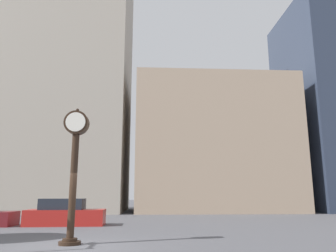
{
  "coord_description": "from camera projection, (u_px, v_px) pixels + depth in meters",
  "views": [
    {
      "loc": [
        2.71,
        -11.71,
        1.73
      ],
      "look_at": [
        3.93,
        10.8,
        6.46
      ],
      "focal_mm": 35.0,
      "sensor_mm": 36.0,
      "label": 1
    }
  ],
  "objects": [
    {
      "name": "street_clock",
      "position": [
        75.0,
        161.0,
        12.1
      ],
      "size": [
        0.89,
        0.77,
        4.95
      ],
      "color": "black",
      "rests_on": "ground_plane"
    },
    {
      "name": "ground_plane",
      "position": [
        68.0,
        247.0,
        10.94
      ],
      "size": [
        200.0,
        200.0,
        0.0
      ],
      "primitive_type": "plane",
      "color": "#515156"
    },
    {
      "name": "building_storefront_row",
      "position": [
        211.0,
        147.0,
        36.31
      ],
      "size": [
        16.31,
        12.0,
        13.72
      ],
      "color": "tan",
      "rests_on": "ground_plane"
    },
    {
      "name": "building_tall_tower",
      "position": [
        60.0,
        65.0,
        37.31
      ],
      "size": [
        15.63,
        12.0,
        32.39
      ],
      "color": "#ADA393",
      "rests_on": "ground_plane"
    },
    {
      "name": "car_red",
      "position": [
        65.0,
        214.0,
        18.77
      ],
      "size": [
        4.42,
        1.93,
        1.5
      ],
      "rotation": [
        0.0,
        0.0,
        0.03
      ],
      "color": "red",
      "rests_on": "ground_plane"
    }
  ]
}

